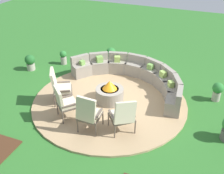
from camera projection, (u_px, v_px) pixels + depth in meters
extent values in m
plane|color=#2D6B28|center=(110.00, 102.00, 8.74)|extent=(24.00, 24.00, 0.00)
cylinder|color=tan|center=(110.00, 101.00, 8.72)|extent=(4.89, 4.89, 0.06)
cylinder|color=gray|center=(110.00, 95.00, 8.60)|extent=(0.88, 0.88, 0.44)
cylinder|color=black|center=(110.00, 89.00, 8.50)|extent=(0.57, 0.57, 0.06)
cone|color=orange|center=(110.00, 85.00, 8.41)|extent=(0.46, 0.46, 0.28)
cube|color=gray|center=(173.00, 105.00, 8.10)|extent=(0.51, 0.73, 0.46)
cube|color=gray|center=(179.00, 95.00, 7.87)|extent=(0.22, 0.71, 0.29)
cube|color=gray|center=(171.00, 93.00, 8.68)|extent=(0.70, 0.82, 0.46)
cube|color=gray|center=(177.00, 82.00, 8.49)|extent=(0.44, 0.70, 0.29)
cube|color=gray|center=(163.00, 82.00, 9.24)|extent=(0.81, 0.81, 0.46)
cube|color=gray|center=(168.00, 72.00, 9.10)|extent=(0.60, 0.61, 0.29)
cube|color=gray|center=(151.00, 74.00, 9.73)|extent=(0.82, 0.71, 0.46)
cube|color=gray|center=(154.00, 64.00, 9.62)|extent=(0.69, 0.45, 0.29)
cube|color=gray|center=(135.00, 69.00, 10.09)|extent=(0.74, 0.52, 0.46)
cube|color=gray|center=(137.00, 58.00, 10.01)|extent=(0.71, 0.23, 0.29)
cube|color=gray|center=(117.00, 67.00, 10.27)|extent=(0.78, 0.60, 0.46)
cube|color=gray|center=(118.00, 56.00, 10.20)|extent=(0.71, 0.32, 0.29)
cube|color=gray|center=(99.00, 67.00, 10.25)|extent=(0.83, 0.76, 0.46)
cube|color=gray|center=(99.00, 56.00, 10.18)|extent=(0.67, 0.52, 0.29)
cube|color=gray|center=(82.00, 70.00, 10.04)|extent=(0.78, 0.83, 0.46)
cube|color=gray|center=(80.00, 59.00, 9.95)|extent=(0.54, 0.65, 0.29)
cube|color=#93B756|center=(163.00, 74.00, 9.06)|extent=(0.26, 0.26, 0.20)
cube|color=#70A34C|center=(150.00, 67.00, 9.54)|extent=(0.24, 0.22, 0.19)
cube|color=#93B756|center=(117.00, 59.00, 10.05)|extent=(0.26, 0.24, 0.21)
cube|color=#93B756|center=(171.00, 84.00, 8.51)|extent=(0.23, 0.24, 0.19)
cube|color=#70A34C|center=(82.00, 63.00, 9.84)|extent=(0.20, 0.21, 0.17)
cube|color=#70A34C|center=(99.00, 59.00, 10.03)|extent=(0.29, 0.29, 0.22)
cylinder|color=brown|center=(72.00, 91.00, 8.85)|extent=(0.04, 0.04, 0.38)
cylinder|color=brown|center=(72.00, 100.00, 8.37)|extent=(0.04, 0.04, 0.38)
cylinder|color=brown|center=(55.00, 92.00, 8.79)|extent=(0.04, 0.04, 0.38)
cylinder|color=brown|center=(55.00, 102.00, 8.31)|extent=(0.04, 0.04, 0.38)
cube|color=brown|center=(63.00, 90.00, 8.47)|extent=(0.78, 0.80, 0.05)
cube|color=beige|center=(63.00, 88.00, 8.43)|extent=(0.72, 0.74, 0.09)
cube|color=beige|center=(54.00, 81.00, 8.25)|extent=(0.39, 0.60, 0.72)
cube|color=brown|center=(63.00, 82.00, 8.63)|extent=(0.44, 0.28, 0.04)
cube|color=brown|center=(62.00, 91.00, 8.17)|extent=(0.44, 0.28, 0.04)
cylinder|color=brown|center=(74.00, 105.00, 8.17)|extent=(0.04, 0.04, 0.38)
cylinder|color=brown|center=(80.00, 113.00, 7.79)|extent=(0.04, 0.04, 0.38)
cylinder|color=brown|center=(58.00, 109.00, 7.98)|extent=(0.04, 0.04, 0.38)
cylinder|color=brown|center=(63.00, 118.00, 7.60)|extent=(0.04, 0.04, 0.38)
cube|color=brown|center=(68.00, 105.00, 7.78)|extent=(0.75, 0.75, 0.05)
cube|color=beige|center=(68.00, 103.00, 7.74)|extent=(0.69, 0.69, 0.09)
cube|color=beige|center=(59.00, 98.00, 7.52)|extent=(0.43, 0.47, 0.65)
cube|color=brown|center=(65.00, 97.00, 7.89)|extent=(0.34, 0.37, 0.04)
cube|color=brown|center=(70.00, 105.00, 7.53)|extent=(0.34, 0.37, 0.04)
cylinder|color=brown|center=(85.00, 115.00, 7.73)|extent=(0.04, 0.04, 0.38)
cylinder|color=brown|center=(103.00, 118.00, 7.59)|extent=(0.04, 0.04, 0.38)
cylinder|color=brown|center=(77.00, 127.00, 7.29)|extent=(0.04, 0.04, 0.38)
cylinder|color=brown|center=(96.00, 131.00, 7.15)|extent=(0.04, 0.04, 0.38)
cube|color=brown|center=(90.00, 116.00, 7.33)|extent=(0.60, 0.61, 0.05)
cube|color=beige|center=(90.00, 114.00, 7.29)|extent=(0.55, 0.56, 0.09)
cube|color=beige|center=(86.00, 110.00, 6.93)|extent=(0.58, 0.12, 0.76)
cube|color=brown|center=(81.00, 110.00, 7.33)|extent=(0.08, 0.50, 0.04)
cube|color=brown|center=(99.00, 114.00, 7.19)|extent=(0.08, 0.50, 0.04)
cylinder|color=brown|center=(108.00, 120.00, 7.54)|extent=(0.04, 0.04, 0.38)
cylinder|color=brown|center=(128.00, 116.00, 7.69)|extent=(0.04, 0.04, 0.38)
cylinder|color=brown|center=(115.00, 132.00, 7.10)|extent=(0.04, 0.04, 0.38)
cylinder|color=brown|center=(135.00, 128.00, 7.25)|extent=(0.04, 0.04, 0.38)
cube|color=brown|center=(122.00, 117.00, 7.28)|extent=(0.84, 0.83, 0.05)
cube|color=beige|center=(122.00, 115.00, 7.25)|extent=(0.77, 0.77, 0.09)
cube|color=beige|center=(125.00, 113.00, 6.91)|extent=(0.50, 0.51, 0.67)
cube|color=brown|center=(112.00, 115.00, 7.14)|extent=(0.35, 0.41, 0.04)
cube|color=brown|center=(131.00, 111.00, 7.29)|extent=(0.35, 0.41, 0.04)
cylinder|color=#A89E8E|center=(111.00, 59.00, 11.16)|extent=(0.28, 0.28, 0.29)
sphere|color=#2D7A33|center=(111.00, 52.00, 11.01)|extent=(0.39, 0.39, 0.39)
sphere|color=#E55638|center=(112.00, 51.00, 10.96)|extent=(0.13, 0.13, 0.13)
cylinder|color=#A89E8E|center=(31.00, 67.00, 10.62)|extent=(0.31, 0.31, 0.26)
sphere|color=#236028|center=(30.00, 60.00, 10.46)|extent=(0.39, 0.39, 0.39)
sphere|color=#E55638|center=(31.00, 58.00, 10.41)|extent=(0.14, 0.14, 0.14)
cylinder|color=#A89E8E|center=(64.00, 61.00, 11.05)|extent=(0.24, 0.24, 0.30)
sphere|color=#2D7A33|center=(63.00, 54.00, 10.90)|extent=(0.27, 0.27, 0.27)
cylinder|color=#A89E8E|center=(216.00, 96.00, 8.75)|extent=(0.25, 0.25, 0.32)
sphere|color=#2D7A33|center=(218.00, 88.00, 8.59)|extent=(0.35, 0.35, 0.35)
sphere|color=yellow|center=(220.00, 86.00, 8.55)|extent=(0.11, 0.11, 0.11)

